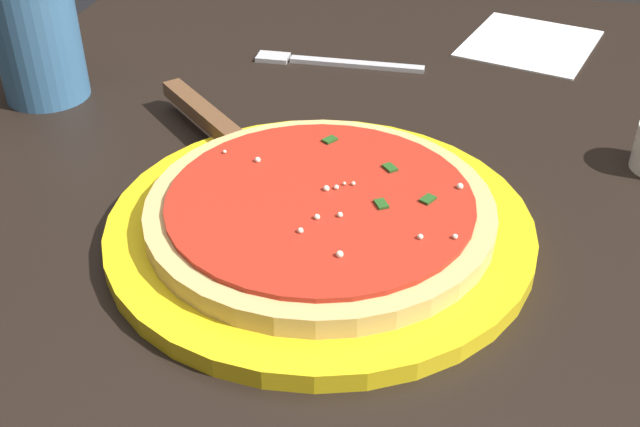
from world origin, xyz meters
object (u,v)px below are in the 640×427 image
(serving_plate, at_px, (320,227))
(napkin_folded_right, at_px, (530,43))
(fork, at_px, (328,62))
(pizza, at_px, (320,209))
(pizza_server, at_px, (221,130))
(cup_tall_drink, at_px, (38,42))

(serving_plate, height_order, napkin_folded_right, serving_plate)
(fork, bearing_deg, pizza, -169.00)
(serving_plate, bearing_deg, fork, 10.99)
(serving_plate, xyz_separation_m, fork, (0.32, 0.06, -0.00))
(pizza_server, bearing_deg, serving_plate, -133.65)
(pizza, height_order, pizza_server, pizza)
(pizza, relative_size, fork, 1.42)
(pizza, bearing_deg, pizza_server, 46.37)
(cup_tall_drink, distance_m, fork, 0.30)
(serving_plate, xyz_separation_m, napkin_folded_right, (0.43, -0.16, -0.01))
(pizza_server, height_order, fork, pizza_server)
(pizza, xyz_separation_m, napkin_folded_right, (0.43, -0.16, -0.02))
(pizza, distance_m, pizza_server, 0.16)
(serving_plate, distance_m, fork, 0.33)
(napkin_folded_right, bearing_deg, pizza_server, 139.09)
(serving_plate, distance_m, pizza, 0.02)
(napkin_folded_right, height_order, fork, fork)
(serving_plate, bearing_deg, napkin_folded_right, -20.46)
(cup_tall_drink, height_order, fork, cup_tall_drink)
(napkin_folded_right, bearing_deg, fork, 115.87)
(napkin_folded_right, bearing_deg, cup_tall_drink, 117.09)
(serving_plate, distance_m, napkin_folded_right, 0.46)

